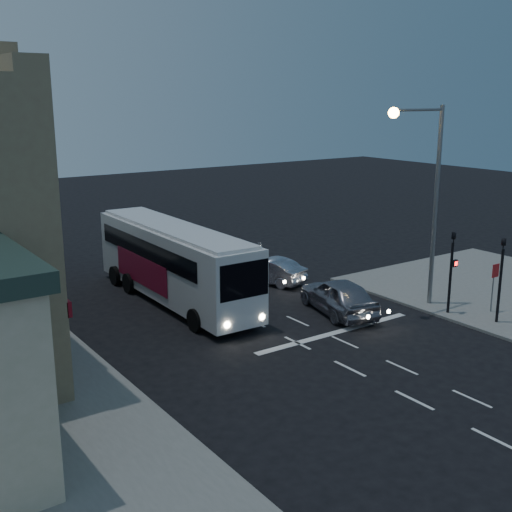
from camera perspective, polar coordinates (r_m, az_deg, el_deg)
ground at (r=24.19m, az=6.69°, el=-9.13°), size 120.00×120.00×0.00m
road_markings at (r=27.30m, az=4.10°, el=-6.31°), size 8.00×30.55×0.01m
tour_bus at (r=30.33m, az=-7.30°, el=-0.42°), size 2.83×11.93×3.65m
car_suv at (r=28.93m, az=7.34°, el=-3.53°), size 2.98×5.08×1.62m
car_sedan_a at (r=33.43m, az=1.13°, el=-1.28°), size 2.61×4.27×1.33m
car_sedan_b at (r=37.62m, az=-3.13°, el=0.59°), size 2.60×5.41×1.52m
traffic_signal_main at (r=29.27m, az=17.02°, el=-0.56°), size 0.25×0.35×4.10m
traffic_signal_side at (r=28.71m, az=20.97°, el=-1.16°), size 0.18×0.15×4.10m
regulatory_sign at (r=30.24m, az=20.41°, el=-1.99°), size 0.45×0.12×2.20m
streetlight at (r=29.34m, az=14.98°, el=6.21°), size 3.32×0.44×9.00m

